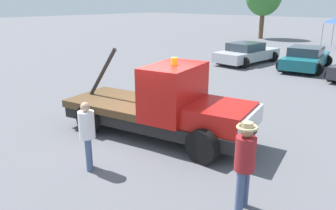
% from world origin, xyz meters
% --- Properties ---
extents(ground_plane, '(160.00, 160.00, 0.00)m').
position_xyz_m(ground_plane, '(0.00, 0.00, 0.00)').
color(ground_plane, slate).
extents(tow_truck, '(5.99, 3.06, 2.51)m').
position_xyz_m(tow_truck, '(0.34, 0.08, 0.93)').
color(tow_truck, black).
rests_on(tow_truck, ground).
extents(person_near_truck, '(0.40, 0.40, 1.79)m').
position_xyz_m(person_near_truck, '(3.80, -1.50, 1.05)').
color(person_near_truck, '#475B84').
rests_on(person_near_truck, ground).
extents(person_at_hood, '(0.37, 0.37, 1.67)m').
position_xyz_m(person_at_hood, '(0.30, -2.56, 0.97)').
color(person_at_hood, '#475B84').
rests_on(person_at_hood, ground).
extents(parked_car_silver, '(2.72, 5.01, 1.34)m').
position_xyz_m(parked_car_silver, '(-4.07, 12.50, 0.65)').
color(parked_car_silver, '#B7B7BC').
rests_on(parked_car_silver, ground).
extents(parked_car_teal, '(3.01, 5.06, 1.34)m').
position_xyz_m(parked_car_teal, '(-0.54, 13.11, 0.65)').
color(parked_car_teal, '#196670').
rests_on(parked_car_teal, ground).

